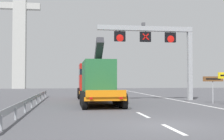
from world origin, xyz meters
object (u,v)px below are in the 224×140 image
at_px(overhead_lane_gantry, 160,42).
at_px(tourist_info_sign_brown, 213,82).
at_px(bridge_pylon_distant, 20,20).
at_px(heavy_haul_truck_orange, 95,80).

distance_m(overhead_lane_gantry, tourist_info_sign_brown, 6.18).
xyz_separation_m(overhead_lane_gantry, bridge_pylon_distant, (-19.59, 41.44, 9.87)).
relative_size(heavy_haul_truck_orange, bridge_pylon_distant, 0.47).
distance_m(overhead_lane_gantry, bridge_pylon_distant, 46.89).
height_order(overhead_lane_gantry, heavy_haul_truck_orange, overhead_lane_gantry).
distance_m(heavy_haul_truck_orange, bridge_pylon_distant, 45.23).
bearing_deg(bridge_pylon_distant, heavy_haul_truck_orange, -71.78).
height_order(overhead_lane_gantry, tourist_info_sign_brown, overhead_lane_gantry).
xyz_separation_m(overhead_lane_gantry, heavy_haul_truck_orange, (-6.09, 0.41, -3.54)).
bearing_deg(heavy_haul_truck_orange, tourist_info_sign_brown, -21.51).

